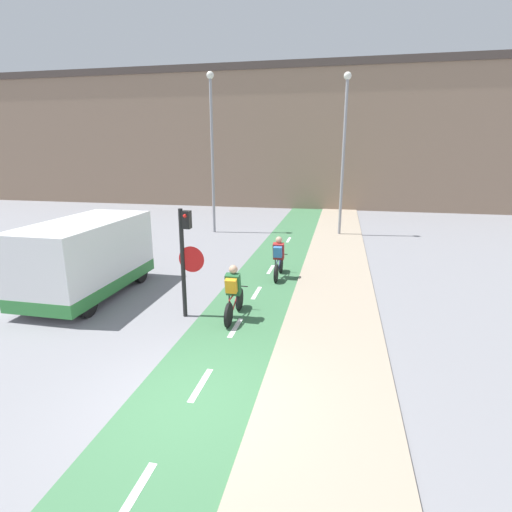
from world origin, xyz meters
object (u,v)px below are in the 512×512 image
at_px(street_lamp_sidewalk, 344,141).
at_px(van, 87,259).
at_px(traffic_light_pole, 186,251).
at_px(cyclist_near, 233,293).
at_px(street_lamp_far, 212,139).
at_px(cyclist_far, 279,258).

xyz_separation_m(street_lamp_sidewalk, van, (-7.22, -10.47, -3.53)).
bearing_deg(street_lamp_sidewalk, traffic_light_pole, -108.29).
bearing_deg(cyclist_near, street_lamp_far, 110.23).
distance_m(street_lamp_far, cyclist_near, 12.02).
xyz_separation_m(street_lamp_sidewalk, cyclist_far, (-1.95, -7.65, -3.94)).
bearing_deg(cyclist_near, cyclist_far, 80.61).
xyz_separation_m(traffic_light_pole, van, (-3.47, 0.89, -0.66)).
height_order(cyclist_near, cyclist_far, cyclist_near).
height_order(traffic_light_pole, street_lamp_sidewalk, street_lamp_sidewalk).
relative_size(street_lamp_far, cyclist_far, 4.65).
bearing_deg(traffic_light_pole, cyclist_far, 64.07).
distance_m(street_lamp_far, van, 10.50).
relative_size(traffic_light_pole, cyclist_far, 1.67).
bearing_deg(traffic_light_pole, cyclist_near, 4.33).
xyz_separation_m(traffic_light_pole, cyclist_near, (1.20, 0.09, -1.07)).
distance_m(street_lamp_far, street_lamp_sidewalk, 6.50).
xyz_separation_m(traffic_light_pole, street_lamp_sidewalk, (3.75, 11.36, 2.87)).
distance_m(traffic_light_pole, street_lamp_far, 11.45).
relative_size(street_lamp_sidewalk, van, 1.74).
height_order(street_lamp_far, cyclist_near, street_lamp_far).
xyz_separation_m(street_lamp_far, cyclist_far, (4.51, -7.02, -4.02)).
distance_m(street_lamp_far, cyclist_far, 9.26).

